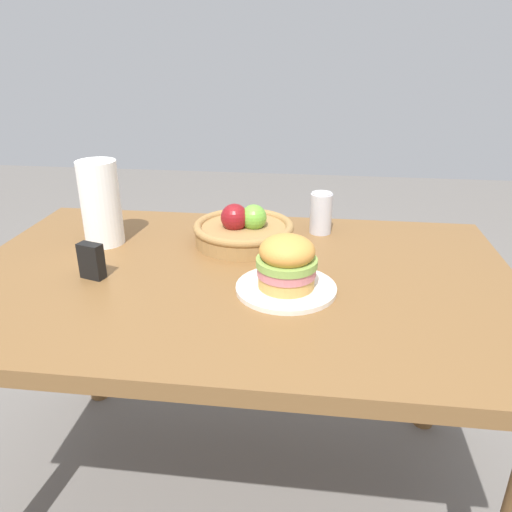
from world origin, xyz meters
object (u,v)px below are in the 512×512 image
(soda_can, at_px, (321,213))
(napkin_holder, at_px, (92,261))
(fruit_basket, at_px, (244,230))
(plate, at_px, (286,288))
(sandwich, at_px, (287,262))
(paper_towel_roll, at_px, (101,203))

(soda_can, xyz_separation_m, napkin_holder, (-0.56, -0.39, -0.02))
(soda_can, distance_m, fruit_basket, 0.25)
(plate, relative_size, soda_can, 1.88)
(sandwich, bearing_deg, soda_can, 79.02)
(paper_towel_roll, distance_m, napkin_holder, 0.24)
(plate, height_order, soda_can, soda_can)
(soda_can, height_order, paper_towel_roll, paper_towel_roll)
(soda_can, height_order, fruit_basket, soda_can)
(plate, bearing_deg, fruit_basket, 116.62)
(plate, height_order, fruit_basket, fruit_basket)
(plate, xyz_separation_m, napkin_holder, (-0.48, 0.01, 0.04))
(sandwich, xyz_separation_m, napkin_holder, (-0.48, 0.01, -0.03))
(sandwich, height_order, fruit_basket, sandwich)
(napkin_holder, bearing_deg, soda_can, 51.44)
(fruit_basket, relative_size, napkin_holder, 3.22)
(plate, bearing_deg, soda_can, 79.02)
(plate, relative_size, napkin_holder, 2.63)
(soda_can, relative_size, napkin_holder, 1.40)
(plate, distance_m, soda_can, 0.41)
(sandwich, xyz_separation_m, fruit_basket, (-0.14, 0.28, -0.03))
(napkin_holder, bearing_deg, paper_towel_roll, 122.23)
(plate, xyz_separation_m, paper_towel_roll, (-0.54, 0.23, 0.11))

